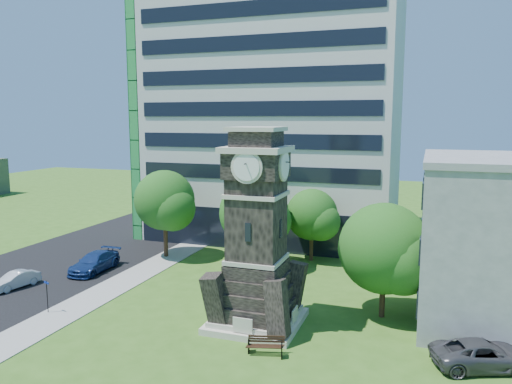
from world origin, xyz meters
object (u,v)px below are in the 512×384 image
at_px(car_street_north, 94,262).
at_px(car_east_lot, 483,355).
at_px(park_bench, 265,345).
at_px(street_sign, 47,293).
at_px(car_street_mid, 15,280).
at_px(clock_tower, 257,242).

height_order(car_street_north, car_east_lot, car_street_north).
distance_m(park_bench, street_sign, 15.40).
distance_m(car_street_mid, car_east_lot, 32.31).
bearing_deg(car_east_lot, street_sign, 71.75).
xyz_separation_m(car_street_mid, car_street_north, (3.05, 5.44, 0.17)).
distance_m(car_street_north, park_bench, 20.49).
xyz_separation_m(clock_tower, car_street_mid, (-19.46, 0.33, -4.68)).
distance_m(clock_tower, car_street_north, 17.97).
bearing_deg(car_street_mid, street_sign, -16.78).
bearing_deg(car_street_north, park_bench, -29.47).
bearing_deg(car_street_north, car_east_lot, -15.82).
bearing_deg(street_sign, car_street_mid, 170.53).
xyz_separation_m(car_east_lot, park_bench, (-11.02, -2.28, -0.18)).
bearing_deg(car_street_mid, clock_tower, 10.69).
height_order(clock_tower, car_street_north, clock_tower).
xyz_separation_m(car_street_mid, park_bench, (21.25, -3.99, -0.06)).
height_order(car_street_mid, car_east_lot, car_east_lot).
relative_size(clock_tower, park_bench, 6.12).
distance_m(clock_tower, park_bench, 6.24).
xyz_separation_m(car_east_lot, street_sign, (-26.37, -1.49, 0.66)).
relative_size(park_bench, street_sign, 0.90).
xyz_separation_m(park_bench, street_sign, (-15.36, 0.79, 0.84)).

